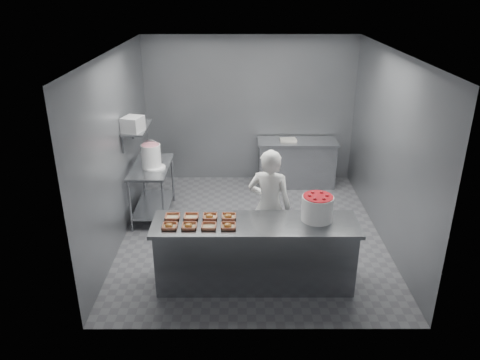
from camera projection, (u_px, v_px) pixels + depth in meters
name	position (u px, v px, depth m)	size (l,w,h in m)	color
floor	(252.00, 232.00, 7.44)	(4.50, 4.50, 0.00)	#4C4C51
ceiling	(254.00, 52.00, 6.34)	(4.50, 4.50, 0.00)	white
wall_back	(250.00, 110.00, 8.96)	(4.00, 0.04, 2.80)	slate
wall_left	(117.00, 149.00, 6.89)	(0.04, 4.50, 2.80)	slate
wall_right	(388.00, 149.00, 6.90)	(0.04, 4.50, 2.80)	slate
service_counter	(255.00, 253.00, 6.02)	(2.60, 0.70, 0.90)	slate
prep_table	(152.00, 183.00, 7.76)	(0.60, 1.20, 0.90)	slate
back_counter	(296.00, 163.00, 9.01)	(1.50, 0.60, 0.90)	slate
wall_shelf	(137.00, 128.00, 7.38)	(0.35, 0.90, 0.03)	slate
tray_0	(169.00, 226.00, 5.72)	(0.19, 0.18, 0.06)	tan
tray_1	(189.00, 226.00, 5.72)	(0.19, 0.18, 0.06)	tan
tray_2	(209.00, 226.00, 5.72)	(0.19, 0.18, 0.04)	tan
tray_3	(228.00, 226.00, 5.72)	(0.19, 0.18, 0.06)	tan
tray_4	(172.00, 217.00, 5.95)	(0.19, 0.18, 0.04)	tan
tray_5	(191.00, 217.00, 5.95)	(0.19, 0.18, 0.04)	tan
tray_6	(210.00, 216.00, 5.95)	(0.19, 0.18, 0.06)	tan
tray_7	(229.00, 216.00, 5.95)	(0.19, 0.18, 0.06)	tan
worker	(269.00, 206.00, 6.43)	(0.60, 0.40, 1.66)	white
strawberry_tub	(317.00, 207.00, 5.86)	(0.40, 0.40, 0.33)	white
glaze_bucket	(151.00, 156.00, 7.49)	(0.33, 0.31, 0.47)	white
bucket_lid	(155.00, 167.00, 7.54)	(0.33, 0.33, 0.03)	white
rag	(151.00, 159.00, 7.90)	(0.15, 0.13, 0.02)	#CCB28C
appliance	(133.00, 124.00, 7.10)	(0.27, 0.31, 0.23)	gray
paper_stack	(288.00, 140.00, 8.83)	(0.30, 0.22, 0.04)	silver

